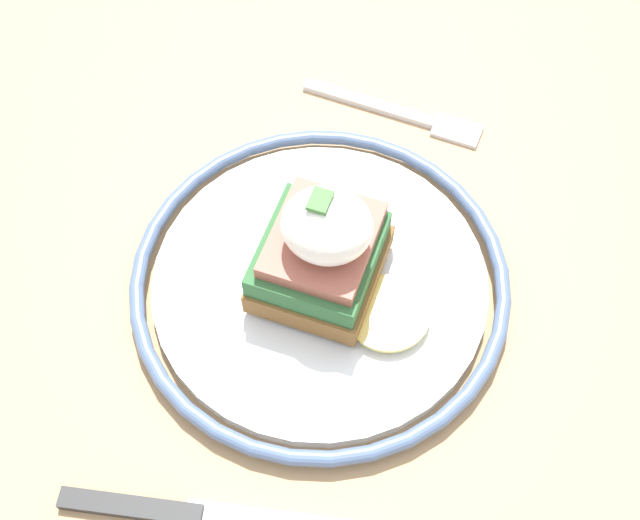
{
  "coord_description": "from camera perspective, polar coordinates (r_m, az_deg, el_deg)",
  "views": [
    {
      "loc": [
        0.26,
        0.07,
        1.22
      ],
      "look_at": [
        0.01,
        -0.02,
        0.78
      ],
      "focal_mm": 45.0,
      "sensor_mm": 36.0,
      "label": 1
    }
  ],
  "objects": [
    {
      "name": "knife",
      "position": [
        0.49,
        -8.61,
        -17.57
      ],
      "size": [
        0.06,
        0.2,
        0.01
      ],
      "color": "#2D2D2D",
      "rests_on": "dining_table"
    },
    {
      "name": "plate",
      "position": [
        0.53,
        0.0,
        -1.5
      ],
      "size": [
        0.25,
        0.25,
        0.02
      ],
      "color": "silver",
      "rests_on": "dining_table"
    },
    {
      "name": "sandwich",
      "position": [
        0.5,
        0.25,
        0.69
      ],
      "size": [
        0.08,
        0.12,
        0.09
      ],
      "color": "brown",
      "rests_on": "plate"
    },
    {
      "name": "dining_table",
      "position": [
        0.65,
        1.77,
        -6.68
      ],
      "size": [
        0.96,
        0.83,
        0.74
      ],
      "color": "tan",
      "rests_on": "ground_plane"
    },
    {
      "name": "fork",
      "position": [
        0.63,
        5.79,
        10.32
      ],
      "size": [
        0.02,
        0.14,
        0.0
      ],
      "color": "silver",
      "rests_on": "dining_table"
    }
  ]
}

